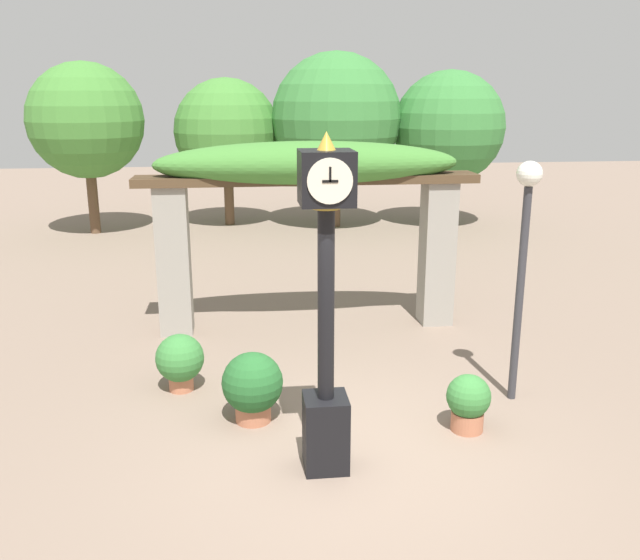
{
  "coord_description": "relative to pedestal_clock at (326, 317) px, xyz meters",
  "views": [
    {
      "loc": [
        -1.07,
        -6.48,
        3.79
      ],
      "look_at": [
        -0.27,
        0.27,
        1.89
      ],
      "focal_mm": 38.0,
      "sensor_mm": 36.0,
      "label": 1
    }
  ],
  "objects": [
    {
      "name": "tree_line",
      "position": [
        0.63,
        13.09,
        1.27
      ],
      "size": [
        13.1,
        3.95,
        4.89
      ],
      "color": "brown",
      "rests_on": "ground"
    },
    {
      "name": "potted_plant_near_right",
      "position": [
        1.73,
        0.61,
        -1.29
      ],
      "size": [
        0.51,
        0.51,
        0.68
      ],
      "color": "#B26B4C",
      "rests_on": "ground"
    },
    {
      "name": "lamp_post",
      "position": [
        2.58,
        1.36,
        0.47
      ],
      "size": [
        0.3,
        0.3,
        3.02
      ],
      "color": "#333338",
      "rests_on": "ground"
    },
    {
      "name": "pergola",
      "position": [
        0.27,
        4.39,
        0.68
      ],
      "size": [
        5.41,
        1.11,
        3.05
      ],
      "color": "gray",
      "rests_on": "ground"
    },
    {
      "name": "pedestal_clock",
      "position": [
        0.0,
        0.0,
        0.0
      ],
      "size": [
        0.5,
        0.55,
        3.44
      ],
      "color": "black",
      "rests_on": "ground"
    },
    {
      "name": "ground_plane",
      "position": [
        0.27,
        0.23,
        -1.66
      ],
      "size": [
        60.0,
        60.0,
        0.0
      ],
      "primitive_type": "plane",
      "color": "#7F6B5B"
    },
    {
      "name": "potted_plant_far_left",
      "position": [
        -0.73,
        1.13,
        -1.2
      ],
      "size": [
        0.73,
        0.73,
        0.85
      ],
      "color": "#B26B4C",
      "rests_on": "ground"
    },
    {
      "name": "potted_plant_near_left",
      "position": [
        -1.65,
        2.11,
        -1.24
      ],
      "size": [
        0.63,
        0.63,
        0.76
      ],
      "color": "#B26B4C",
      "rests_on": "ground"
    }
  ]
}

